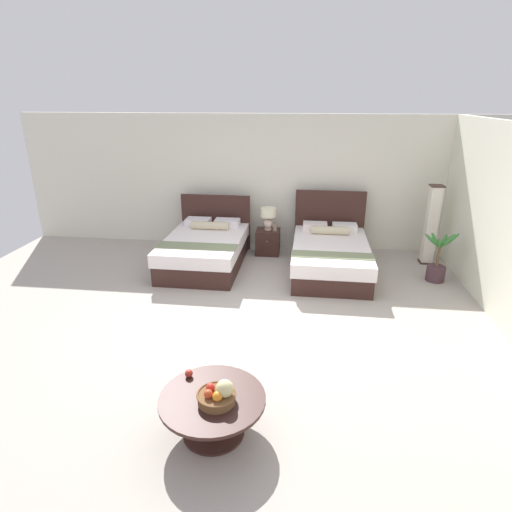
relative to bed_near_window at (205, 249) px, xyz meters
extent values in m
cube|color=#AAA196|center=(1.14, -1.93, -0.32)|extent=(10.39, 10.09, 0.02)
cube|color=silver|center=(1.14, 1.32, 1.01)|extent=(10.39, 0.12, 2.65)
cube|color=#361E1A|center=(0.00, -0.08, -0.15)|extent=(1.33, 1.99, 0.34)
cube|color=white|center=(0.00, -0.08, 0.14)|extent=(1.37, 2.03, 0.23)
cube|color=#361E1A|center=(0.01, 0.94, 0.24)|extent=(1.40, 0.07, 1.12)
cube|color=white|center=(-0.28, 0.66, 0.32)|extent=(0.48, 0.30, 0.14)
cube|color=white|center=(0.29, 0.65, 0.32)|extent=(0.48, 0.30, 0.14)
cylinder|color=beige|center=(0.00, 0.41, 0.33)|extent=(0.72, 0.16, 0.15)
cube|color=gray|center=(0.00, -0.57, 0.26)|extent=(1.38, 0.36, 0.01)
cube|color=#361E1A|center=(2.27, -0.08, -0.16)|extent=(1.29, 2.12, 0.31)
cube|color=white|center=(2.27, -0.08, 0.11)|extent=(1.33, 2.16, 0.23)
cube|color=#361E1A|center=(2.28, 1.01, 0.31)|extent=(1.35, 0.07, 1.25)
cube|color=white|center=(2.00, 0.72, 0.29)|extent=(0.46, 0.30, 0.14)
cube|color=white|center=(2.56, 0.71, 0.29)|extent=(0.46, 0.30, 0.14)
cylinder|color=beige|center=(2.28, 0.48, 0.30)|extent=(0.70, 0.16, 0.15)
cube|color=gray|center=(2.27, -0.65, 0.23)|extent=(1.34, 0.34, 0.01)
cube|color=#361E1A|center=(1.09, 0.74, -0.07)|extent=(0.46, 0.41, 0.49)
sphere|color=tan|center=(1.09, 0.52, 0.01)|extent=(0.02, 0.02, 0.02)
cylinder|color=beige|center=(1.09, 0.76, 0.19)|extent=(0.14, 0.14, 0.02)
ellipsoid|color=beige|center=(1.09, 0.76, 0.30)|extent=(0.18, 0.18, 0.20)
cylinder|color=#99844C|center=(1.09, 0.76, 0.42)|extent=(0.02, 0.02, 0.04)
cylinder|color=#EEEAC2|center=(1.09, 0.76, 0.53)|extent=(0.30, 0.30, 0.17)
cylinder|color=gray|center=(1.23, 0.70, 0.25)|extent=(0.08, 0.08, 0.14)
torus|color=gray|center=(1.23, 0.70, 0.33)|extent=(0.08, 0.08, 0.01)
cylinder|color=#361E1A|center=(1.03, -4.10, -0.30)|extent=(0.58, 0.58, 0.02)
cylinder|color=#361E1A|center=(1.03, -4.10, -0.13)|extent=(0.12, 0.12, 0.37)
cylinder|color=#361E1A|center=(1.03, -4.10, 0.07)|extent=(0.98, 0.98, 0.04)
cylinder|color=brown|center=(1.09, -4.15, 0.13)|extent=(0.34, 0.34, 0.08)
torus|color=brown|center=(1.09, -4.15, 0.17)|extent=(0.36, 0.36, 0.02)
sphere|color=#AD2E1E|center=(1.11, -4.08, 0.20)|extent=(0.07, 0.07, 0.07)
sphere|color=red|center=(1.02, -4.11, 0.21)|extent=(0.08, 0.08, 0.08)
sphere|color=#BE3E1F|center=(1.02, -4.20, 0.21)|extent=(0.08, 0.08, 0.08)
sphere|color=orange|center=(1.11, -4.22, 0.21)|extent=(0.09, 0.09, 0.09)
sphere|color=beige|center=(1.16, -4.15, 0.24)|extent=(0.16, 0.16, 0.16)
sphere|color=#B63225|center=(0.74, -3.83, 0.13)|extent=(0.08, 0.08, 0.08)
cube|color=#412A24|center=(4.11, 0.61, -0.30)|extent=(0.24, 0.24, 0.03)
cube|color=white|center=(4.11, 0.61, 0.43)|extent=(0.20, 0.20, 1.42)
cube|color=#412A24|center=(4.11, 0.61, 1.15)|extent=(0.24, 0.24, 0.02)
cylinder|color=#4C3139|center=(4.05, -0.23, -0.19)|extent=(0.31, 0.31, 0.26)
cylinder|color=brown|center=(4.05, -0.23, 0.11)|extent=(0.04, 0.04, 0.34)
ellipsoid|color=#3B7E38|center=(4.20, -0.20, 0.40)|extent=(0.34, 0.11, 0.29)
ellipsoid|color=#3B7E38|center=(4.13, -0.14, 0.37)|extent=(0.20, 0.24, 0.24)
ellipsoid|color=#3B7E38|center=(4.00, -0.11, 0.37)|extent=(0.15, 0.28, 0.25)
ellipsoid|color=#3B7E38|center=(3.92, -0.22, 0.39)|extent=(0.30, 0.08, 0.27)
ellipsoid|color=#3B7E38|center=(4.00, -0.34, 0.39)|extent=(0.16, 0.27, 0.27)
ellipsoid|color=#3B7E38|center=(4.12, -0.33, 0.44)|extent=(0.20, 0.26, 0.36)
camera|label=1|loc=(1.80, -7.13, 2.65)|focal=29.54mm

